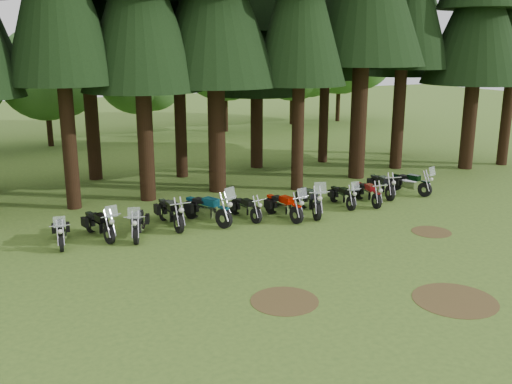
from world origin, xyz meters
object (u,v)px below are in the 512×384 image
motorcycle_0 (61,233)px  motorcycle_5 (245,209)px  motorcycle_10 (382,186)px  motorcycle_11 (410,183)px  motorcycle_9 (368,194)px  motorcycle_1 (99,225)px  motorcycle_7 (310,201)px  motorcycle_4 (207,210)px  motorcycle_8 (343,196)px  motorcycle_3 (170,213)px  motorcycle_6 (284,207)px  motorcycle_2 (138,224)px

motorcycle_0 → motorcycle_5: (6.74, -0.19, -0.01)m
motorcycle_10 → motorcycle_11: size_ratio=1.01×
motorcycle_5 → motorcycle_9: 5.54m
motorcycle_1 → motorcycle_7: size_ratio=0.90×
motorcycle_0 → motorcycle_4: motorcycle_4 is taller
motorcycle_9 → motorcycle_11: bearing=19.3°
motorcycle_7 → motorcycle_10: size_ratio=1.11×
motorcycle_8 → motorcycle_11: bearing=9.7°
motorcycle_4 → motorcycle_9: (7.03, -0.54, -0.09)m
motorcycle_4 → motorcycle_5: motorcycle_4 is taller
motorcycle_7 → motorcycle_9: size_ratio=1.17×
motorcycle_1 → motorcycle_4: motorcycle_4 is taller
motorcycle_7 → motorcycle_0: bearing=-169.2°
motorcycle_3 → motorcycle_6: motorcycle_6 is taller
motorcycle_6 → motorcycle_11: size_ratio=1.04×
motorcycle_1 → motorcycle_8: bearing=-15.6°
motorcycle_11 → motorcycle_3: bearing=163.3°
motorcycle_4 → motorcycle_8: (5.86, -0.38, -0.11)m
motorcycle_1 → motorcycle_4: bearing=-14.9°
motorcycle_2 → motorcycle_3: motorcycle_2 is taller
motorcycle_7 → motorcycle_11: 5.74m
motorcycle_2 → motorcycle_7: (6.81, -0.36, 0.07)m
motorcycle_0 → motorcycle_1: (1.29, 0.11, 0.04)m
motorcycle_2 → motorcycle_6: (5.55, -0.43, 0.02)m
motorcycle_3 → motorcycle_5: motorcycle_3 is taller
motorcycle_2 → motorcycle_10: 11.08m
motorcycle_8 → motorcycle_11: size_ratio=0.91×
motorcycle_10 → motorcycle_4: bearing=-165.9°
motorcycle_9 → motorcycle_10: 1.50m
motorcycle_2 → motorcycle_9: motorcycle_2 is taller
motorcycle_1 → motorcycle_11: (13.73, -0.23, -0.00)m
motorcycle_4 → motorcycle_10: motorcycle_4 is taller
motorcycle_9 → motorcycle_5: bearing=-175.1°
motorcycle_2 → motorcycle_9: bearing=20.7°
motorcycle_6 → motorcycle_7: (1.26, 0.07, 0.04)m
motorcycle_3 → motorcycle_11: size_ratio=1.09×
motorcycle_4 → motorcycle_5: bearing=-26.3°
motorcycle_6 → motorcycle_11: motorcycle_6 is taller
motorcycle_1 → motorcycle_2: bearing=-35.3°
motorcycle_6 → motorcycle_7: size_ratio=0.92×
motorcycle_5 → motorcycle_11: bearing=-9.2°
motorcycle_3 → motorcycle_8: (7.20, -0.67, -0.08)m
motorcycle_3 → motorcycle_1: bearing=-178.3°
motorcycle_10 → motorcycle_8: bearing=-154.7°
motorcycle_8 → motorcycle_2: bearing=-175.2°
motorcycle_9 → motorcycle_1: bearing=-174.5°
motorcycle_3 → motorcycle_0: bearing=-177.6°
motorcycle_10 → motorcycle_5: bearing=-164.6°
motorcycle_3 → motorcycle_6: (4.17, -1.07, -0.02)m
motorcycle_5 → motorcycle_11: 8.28m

